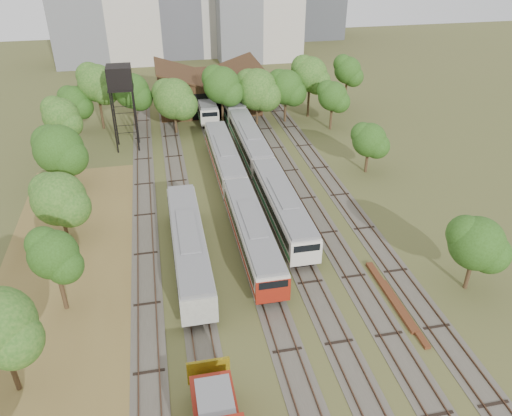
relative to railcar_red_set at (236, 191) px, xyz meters
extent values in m
plane|color=#475123|center=(2.00, -24.97, -1.87)|extent=(240.00, 240.00, 0.00)
cube|color=brown|center=(-16.00, -16.97, -1.85)|extent=(14.00, 60.00, 0.04)
cube|color=#4C473D|center=(-10.00, 0.03, -1.84)|extent=(2.60, 80.00, 0.06)
cube|color=#472D1E|center=(-10.72, 0.03, -1.75)|extent=(0.08, 80.00, 0.14)
cube|color=#472D1E|center=(-9.28, 0.03, -1.75)|extent=(0.08, 80.00, 0.14)
cube|color=#4C473D|center=(-6.00, 0.03, -1.84)|extent=(2.60, 80.00, 0.06)
cube|color=#472D1E|center=(-6.72, 0.03, -1.75)|extent=(0.08, 80.00, 0.14)
cube|color=#472D1E|center=(-5.28, 0.03, -1.75)|extent=(0.08, 80.00, 0.14)
cube|color=#4C473D|center=(0.00, 0.03, -1.84)|extent=(2.60, 80.00, 0.06)
cube|color=#472D1E|center=(-0.72, 0.03, -1.75)|extent=(0.08, 80.00, 0.14)
cube|color=#472D1E|center=(0.72, 0.03, -1.75)|extent=(0.08, 80.00, 0.14)
cube|color=#4C473D|center=(4.00, 0.03, -1.84)|extent=(2.60, 80.00, 0.06)
cube|color=#472D1E|center=(3.28, 0.03, -1.75)|extent=(0.08, 80.00, 0.14)
cube|color=#472D1E|center=(4.72, 0.03, -1.75)|extent=(0.08, 80.00, 0.14)
cube|color=#4C473D|center=(8.00, 0.03, -1.84)|extent=(2.60, 80.00, 0.06)
cube|color=#472D1E|center=(7.28, 0.03, -1.75)|extent=(0.08, 80.00, 0.14)
cube|color=#472D1E|center=(8.72, 0.03, -1.75)|extent=(0.08, 80.00, 0.14)
cube|color=#4C473D|center=(12.00, 0.03, -1.84)|extent=(2.60, 80.00, 0.06)
cube|color=#472D1E|center=(11.28, 0.03, -1.75)|extent=(0.08, 80.00, 0.14)
cube|color=#472D1E|center=(12.72, 0.03, -1.75)|extent=(0.08, 80.00, 0.14)
cube|color=black|center=(0.00, -8.69, -1.48)|extent=(2.12, 15.64, 0.77)
cube|color=beige|center=(0.00, -8.69, 0.11)|extent=(2.80, 17.00, 2.41)
cube|color=black|center=(0.00, -8.69, 0.40)|extent=(2.86, 15.64, 0.82)
cube|color=slate|center=(0.00, -8.69, 1.49)|extent=(2.57, 16.66, 0.35)
cube|color=maroon|center=(0.00, -8.69, -0.56)|extent=(2.86, 16.66, 0.43)
cube|color=maroon|center=(0.00, -17.14, -0.01)|extent=(2.84, 0.25, 2.17)
cube|color=black|center=(0.00, 8.81, -1.48)|extent=(2.12, 15.64, 0.77)
cube|color=beige|center=(0.00, 8.81, 0.11)|extent=(2.80, 17.00, 2.41)
cube|color=black|center=(0.00, 8.81, 0.40)|extent=(2.86, 15.64, 0.82)
cube|color=slate|center=(0.00, 8.81, 1.49)|extent=(2.57, 16.66, 0.35)
cube|color=maroon|center=(0.00, 8.81, -0.56)|extent=(2.86, 16.66, 0.43)
cube|color=black|center=(4.00, -4.47, -1.47)|extent=(2.15, 15.64, 0.78)
cube|color=beige|center=(4.00, -4.47, 0.14)|extent=(2.84, 17.00, 2.45)
cube|color=black|center=(4.00, -4.47, 0.43)|extent=(2.90, 15.64, 0.83)
cube|color=slate|center=(4.00, -4.47, 1.54)|extent=(2.61, 16.66, 0.35)
cube|color=#1A6935|center=(4.00, -4.47, -0.54)|extent=(2.90, 16.66, 0.44)
cube|color=beige|center=(4.00, -12.92, 0.02)|extent=(2.88, 0.25, 2.20)
cube|color=black|center=(4.00, 13.03, -1.47)|extent=(2.15, 15.64, 0.78)
cube|color=beige|center=(4.00, 13.03, 0.14)|extent=(2.84, 17.00, 2.45)
cube|color=black|center=(4.00, 13.03, 0.43)|extent=(2.90, 15.64, 0.83)
cube|color=slate|center=(4.00, 13.03, 1.54)|extent=(2.61, 16.66, 0.35)
cube|color=#1A6935|center=(4.00, 13.03, -0.54)|extent=(2.90, 16.66, 0.44)
cube|color=black|center=(4.00, 30.53, -1.47)|extent=(2.15, 15.64, 0.78)
cube|color=beige|center=(4.00, 30.53, 0.14)|extent=(2.84, 17.00, 2.45)
cube|color=black|center=(4.00, 30.53, 0.43)|extent=(2.90, 15.64, 0.83)
cube|color=slate|center=(4.00, 30.53, 1.54)|extent=(2.61, 16.66, 0.35)
cube|color=#1A6935|center=(4.00, 30.53, -0.54)|extent=(2.90, 16.66, 0.44)
cube|color=black|center=(0.00, 31.03, -1.49)|extent=(2.06, 14.72, 0.75)
cube|color=beige|center=(0.00, 31.03, 0.05)|extent=(2.72, 16.00, 2.34)
cube|color=black|center=(0.00, 31.03, 0.33)|extent=(2.78, 14.72, 0.80)
cube|color=slate|center=(0.00, 31.03, 1.39)|extent=(2.50, 15.68, 0.34)
cube|color=#1A6935|center=(0.00, 31.03, -0.60)|extent=(2.78, 15.68, 0.42)
cube|color=beige|center=(0.00, 23.08, -0.06)|extent=(2.76, 0.25, 2.11)
cube|color=maroon|center=(-6.00, -27.12, -0.13)|extent=(2.64, 4.40, 1.58)
cube|color=gold|center=(-6.00, -23.97, -0.18)|extent=(2.85, 0.20, 1.90)
cube|color=slate|center=(-6.00, -27.92, 1.61)|extent=(2.11, 3.60, 0.21)
cube|color=black|center=(-6.00, -9.60, -1.48)|extent=(2.15, 16.56, 0.78)
cube|color=gray|center=(-6.00, -9.60, 0.14)|extent=(2.83, 18.00, 2.44)
cube|color=black|center=(-6.00, -9.60, 0.43)|extent=(2.89, 16.56, 0.83)
cube|color=slate|center=(-6.00, -9.60, 1.53)|extent=(2.61, 17.64, 0.35)
cylinder|color=black|center=(-13.26, 17.49, 2.26)|extent=(0.21, 0.21, 8.26)
cylinder|color=black|center=(-10.47, 17.49, 2.26)|extent=(0.21, 0.21, 8.26)
cylinder|color=black|center=(-13.26, 20.27, 2.26)|extent=(0.21, 0.21, 8.26)
cylinder|color=black|center=(-10.47, 20.27, 2.26)|extent=(0.21, 0.21, 8.26)
cube|color=black|center=(-11.86, 18.88, 6.50)|extent=(3.25, 3.25, 0.20)
cube|color=black|center=(-11.86, 18.88, 7.99)|extent=(3.10, 3.10, 2.79)
cube|color=brown|center=(10.00, -17.64, -1.72)|extent=(0.60, 9.01, 0.30)
cube|color=brown|center=(10.20, -19.78, -1.74)|extent=(0.50, 7.96, 0.26)
cube|color=#3D2416|center=(1.00, 33.03, 0.88)|extent=(16.00, 11.00, 5.50)
cube|color=#3D2416|center=(-3.00, 33.03, 4.23)|extent=(8.45, 11.55, 2.96)
cube|color=#3D2416|center=(5.00, 33.03, 4.23)|extent=(8.45, 11.55, 2.96)
cube|color=black|center=(1.00, 27.58, 0.33)|extent=(6.40, 0.15, 4.12)
cylinder|color=#382616|center=(-18.61, -21.41, 0.42)|extent=(0.36, 0.36, 4.57)
cylinder|color=#382616|center=(-16.43, -13.64, 0.24)|extent=(0.36, 0.36, 4.22)
sphere|color=#244612|center=(-16.43, -13.64, 3.50)|extent=(3.83, 3.83, 3.83)
cylinder|color=#382616|center=(-17.61, -2.66, -0.16)|extent=(0.36, 0.36, 3.41)
sphere|color=#244612|center=(-17.61, -2.66, 2.48)|extent=(5.19, 5.19, 5.19)
cylinder|color=#382616|center=(-18.83, 7.95, 0.11)|extent=(0.36, 0.36, 3.95)
sphere|color=#244612|center=(-18.83, 7.95, 3.15)|extent=(5.57, 5.57, 5.57)
cylinder|color=#382616|center=(-19.40, 16.19, 0.52)|extent=(0.36, 0.36, 4.77)
sphere|color=#244612|center=(-19.40, 16.19, 4.20)|extent=(4.52, 4.52, 4.52)
cylinder|color=#382616|center=(-19.03, 26.28, -0.05)|extent=(0.36, 0.36, 3.63)
sphere|color=#244612|center=(-19.03, 26.28, 2.75)|extent=(4.55, 4.55, 4.55)
cylinder|color=#382616|center=(-15.67, 27.14, 0.85)|extent=(0.36, 0.36, 5.43)
sphere|color=#244612|center=(-15.67, 27.14, 5.05)|extent=(5.37, 5.37, 5.37)
cylinder|color=#382616|center=(-10.83, 25.46, 0.47)|extent=(0.36, 0.36, 4.68)
sphere|color=#244612|center=(-10.83, 25.46, 4.09)|extent=(5.02, 5.02, 5.02)
cylinder|color=#382616|center=(-5.04, 23.09, 0.16)|extent=(0.36, 0.36, 4.05)
sphere|color=#244612|center=(-5.04, 23.09, 3.29)|extent=(5.79, 5.79, 5.79)
cylinder|color=#382616|center=(1.99, 23.62, 0.71)|extent=(0.36, 0.36, 5.15)
sphere|color=#244612|center=(1.99, 23.62, 4.69)|extent=(5.32, 5.32, 5.32)
cylinder|color=#382616|center=(7.31, 24.14, 0.26)|extent=(0.36, 0.36, 4.26)
sphere|color=#244612|center=(7.31, 24.14, 3.55)|extent=(6.14, 6.14, 6.14)
cylinder|color=#382616|center=(11.81, 24.38, 0.27)|extent=(0.36, 0.36, 4.28)
sphere|color=#244612|center=(11.81, 24.38, 3.58)|extent=(5.22, 5.22, 5.22)
cylinder|color=#382616|center=(15.98, 25.89, 0.79)|extent=(0.36, 0.36, 5.30)
sphere|color=#244612|center=(15.98, 25.89, 4.88)|extent=(5.33, 5.33, 5.33)
cylinder|color=#382616|center=(22.81, 27.70, 0.70)|extent=(0.36, 0.36, 5.13)
sphere|color=#244612|center=(22.81, 27.70, 4.67)|extent=(4.24, 4.24, 4.24)
cylinder|color=#382616|center=(16.84, -17.86, -0.06)|extent=(0.36, 0.36, 3.62)
sphere|color=#244612|center=(16.84, -17.86, 2.74)|extent=(4.50, 4.50, 4.50)
cylinder|color=#382616|center=(17.24, 5.14, -0.19)|extent=(0.36, 0.36, 3.36)
sphere|color=#244612|center=(17.24, 5.14, 2.41)|extent=(4.13, 4.13, 4.13)
cylinder|color=#382616|center=(17.68, 19.89, 0.13)|extent=(0.36, 0.36, 3.99)
sphere|color=#244612|center=(17.68, 19.89, 3.21)|extent=(4.25, 4.25, 4.25)
camera|label=1|loc=(-7.59, -47.10, 25.70)|focal=35.00mm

